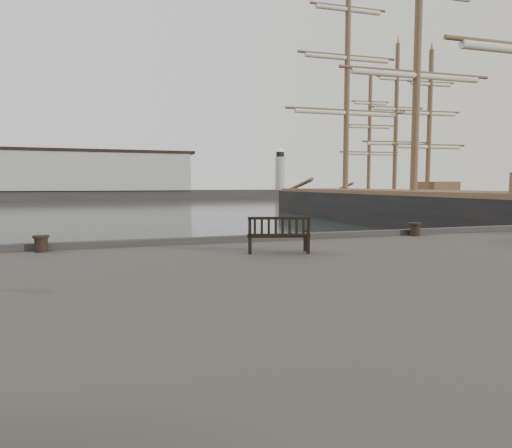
{
  "coord_description": "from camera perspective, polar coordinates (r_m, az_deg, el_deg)",
  "views": [
    {
      "loc": [
        -3.82,
        -12.88,
        3.23
      ],
      "look_at": [
        0.37,
        -0.5,
        2.1
      ],
      "focal_mm": 32.0,
      "sensor_mm": 36.0,
      "label": 1
    }
  ],
  "objects": [
    {
      "name": "breakwater",
      "position": [
        104.88,
        -19.21,
        5.26
      ],
      "size": [
        140.0,
        9.5,
        12.2
      ],
      "color": "#383530",
      "rests_on": "ground"
    },
    {
      "name": "bollard_right",
      "position": [
        15.79,
        19.25,
        -0.62
      ],
      "size": [
        0.47,
        0.47,
        0.43
      ],
      "primitive_type": "cylinder",
      "rotation": [
        0.0,
        0.0,
        0.17
      ],
      "color": "black",
      "rests_on": "quay"
    },
    {
      "name": "ground",
      "position": [
        13.81,
        -2.16,
        -8.58
      ],
      "size": [
        400.0,
        400.0,
        0.0
      ],
      "primitive_type": "plane",
      "color": "black",
      "rests_on": "ground"
    },
    {
      "name": "tall_ship_main",
      "position": [
        38.35,
        18.99,
        1.02
      ],
      "size": [
        10.15,
        41.75,
        31.07
      ],
      "rotation": [
        0.0,
        0.0,
        -0.05
      ],
      "color": "black",
      "rests_on": "ground"
    },
    {
      "name": "tall_ship_far",
      "position": [
        58.28,
        16.84,
        2.27
      ],
      "size": [
        8.13,
        25.38,
        21.37
      ],
      "rotation": [
        0.0,
        0.0,
        -0.11
      ],
      "color": "black",
      "rests_on": "ground"
    },
    {
      "name": "bench",
      "position": [
        11.19,
        2.8,
        -2.21
      ],
      "size": [
        1.6,
        0.91,
        0.87
      ],
      "rotation": [
        0.0,
        0.0,
        -0.27
      ],
      "color": "black",
      "rests_on": "quay"
    },
    {
      "name": "bollard_left",
      "position": [
        12.55,
        -25.28,
        -2.23
      ],
      "size": [
        0.52,
        0.52,
        0.41
      ],
      "primitive_type": "cylinder",
      "rotation": [
        0.0,
        0.0,
        0.42
      ],
      "color": "black",
      "rests_on": "quay"
    }
  ]
}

